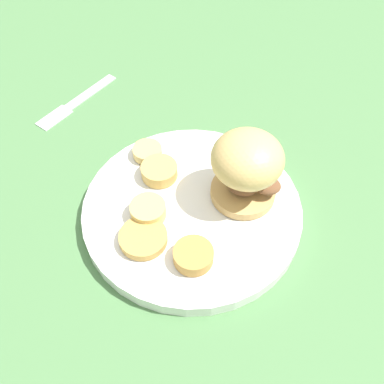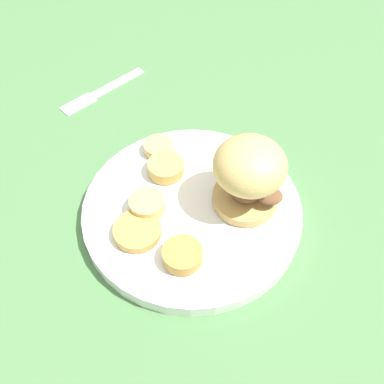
# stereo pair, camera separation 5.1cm
# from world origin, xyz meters

# --- Properties ---
(ground_plane) EXTENTS (4.00, 4.00, 0.00)m
(ground_plane) POSITION_xyz_m (0.00, 0.00, 0.00)
(ground_plane) COLOR #4C7A47
(dinner_plate) EXTENTS (0.26, 0.26, 0.02)m
(dinner_plate) POSITION_xyz_m (0.00, 0.00, 0.01)
(dinner_plate) COLOR white
(dinner_plate) RESTS_ON ground_plane
(sandwich) EXTENTS (0.08, 0.09, 0.09)m
(sandwich) POSITION_xyz_m (-0.04, 0.05, 0.07)
(sandwich) COLOR tan
(sandwich) RESTS_ON dinner_plate
(potato_round_0) EXTENTS (0.05, 0.05, 0.01)m
(potato_round_0) POSITION_xyz_m (0.07, -0.03, 0.02)
(potato_round_0) COLOR tan
(potato_round_0) RESTS_ON dinner_plate
(potato_round_1) EXTENTS (0.04, 0.04, 0.02)m
(potato_round_1) POSITION_xyz_m (0.03, -0.04, 0.03)
(potato_round_1) COLOR #DBB766
(potato_round_1) RESTS_ON dinner_plate
(potato_round_2) EXTENTS (0.05, 0.05, 0.02)m
(potato_round_2) POSITION_xyz_m (-0.03, -0.06, 0.03)
(potato_round_2) COLOR tan
(potato_round_2) RESTS_ON dinner_plate
(potato_round_3) EXTENTS (0.04, 0.04, 0.02)m
(potato_round_3) POSITION_xyz_m (0.07, 0.03, 0.03)
(potato_round_3) COLOR #BC8942
(potato_round_3) RESTS_ON dinner_plate
(potato_round_4) EXTENTS (0.04, 0.04, 0.01)m
(potato_round_4) POSITION_xyz_m (-0.05, -0.09, 0.03)
(potato_round_4) COLOR #DBB766
(potato_round_4) RESTS_ON dinner_plate
(fork) EXTENTS (0.15, 0.05, 0.00)m
(fork) POSITION_xyz_m (-0.12, -0.25, 0.00)
(fork) COLOR silver
(fork) RESTS_ON ground_plane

